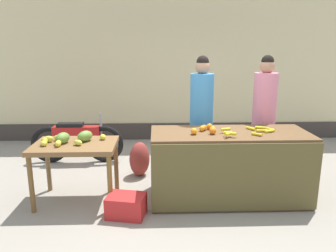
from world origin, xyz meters
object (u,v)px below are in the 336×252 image
vendor_woman_blue_shirt (201,119)px  produce_crate (126,206)px  vendor_woman_pink_shirt (264,118)px  produce_sack (140,159)px  parked_motorcycle (77,140)px

vendor_woman_blue_shirt → produce_crate: (-1.03, -1.09, -0.81)m
vendor_woman_pink_shirt → produce_crate: vendor_woman_pink_shirt is taller
produce_crate → produce_sack: size_ratio=0.82×
parked_motorcycle → produce_sack: 1.30m
produce_crate → vendor_woman_blue_shirt: bearing=46.8°
parked_motorcycle → produce_crate: 2.19m
vendor_woman_blue_shirt → produce_sack: bearing=169.6°
vendor_woman_pink_shirt → parked_motorcycle: vendor_woman_pink_shirt is taller
vendor_woman_blue_shirt → vendor_woman_pink_shirt: 0.93m
produce_sack → vendor_woman_blue_shirt: bearing=-10.4°
vendor_woman_pink_shirt → produce_sack: 1.98m
vendor_woman_blue_shirt → vendor_woman_pink_shirt: bearing=0.7°
vendor_woman_pink_shirt → vendor_woman_blue_shirt: bearing=-179.3°
vendor_woman_pink_shirt → produce_sack: bearing=175.1°
vendor_woman_blue_shirt → parked_motorcycle: (-2.04, 0.83, -0.54)m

